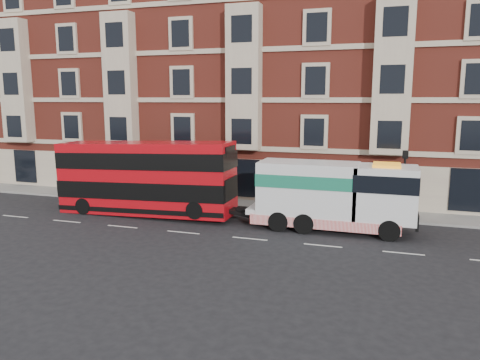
{
  "coord_description": "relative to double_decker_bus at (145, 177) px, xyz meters",
  "views": [
    {
      "loc": [
        11.07,
        -23.73,
        7.61
      ],
      "look_at": [
        2.15,
        4.0,
        2.52
      ],
      "focal_mm": 35.0,
      "sensor_mm": 36.0,
      "label": 1
    }
  ],
  "objects": [
    {
      "name": "double_decker_bus",
      "position": [
        0.0,
        0.0,
        0.0
      ],
      "size": [
        11.87,
        2.72,
        4.8
      ],
      "color": "#B50A12",
      "rests_on": "ground"
    },
    {
      "name": "pedestrian",
      "position": [
        -2.07,
        3.03,
        -1.47
      ],
      "size": [
        0.72,
        0.51,
        1.84
      ],
      "primitive_type": "imported",
      "rotation": [
        0.0,
        0.0,
        -0.11
      ],
      "color": "#1C2B39",
      "rests_on": "sidewalk"
    },
    {
      "name": "lamp_post_east",
      "position": [
        16.09,
        3.08,
        0.13
      ],
      "size": [
        0.35,
        0.15,
        4.35
      ],
      "color": "black",
      "rests_on": "sidewalk"
    },
    {
      "name": "ground",
      "position": [
        4.09,
        -3.12,
        -2.55
      ],
      "size": [
        120.0,
        120.0,
        0.0
      ],
      "primitive_type": "plane",
      "color": "black",
      "rests_on": "ground"
    },
    {
      "name": "tow_truck",
      "position": [
        12.06,
        -0.0,
        -0.45
      ],
      "size": [
        9.5,
        2.81,
        3.96
      ],
      "color": "silver",
      "rests_on": "ground"
    },
    {
      "name": "victorian_terrace",
      "position": [
        4.59,
        11.88,
        7.52
      ],
      "size": [
        45.0,
        12.0,
        20.4
      ],
      "color": "maroon",
      "rests_on": "ground"
    },
    {
      "name": "sidewalk",
      "position": [
        4.09,
        4.38,
        -2.47
      ],
      "size": [
        90.0,
        3.0,
        0.15
      ],
      "primitive_type": "cube",
      "color": "slate",
      "rests_on": "ground"
    },
    {
      "name": "lamp_post_west",
      "position": [
        -1.91,
        3.08,
        0.13
      ],
      "size": [
        0.35,
        0.15,
        4.35
      ],
      "color": "black",
      "rests_on": "sidewalk"
    }
  ]
}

